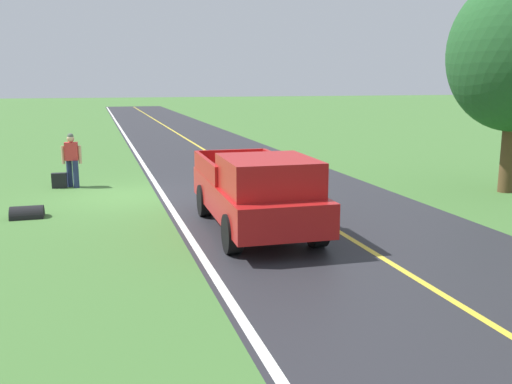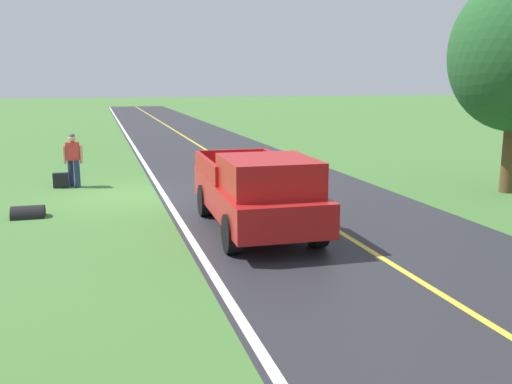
% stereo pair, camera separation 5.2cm
% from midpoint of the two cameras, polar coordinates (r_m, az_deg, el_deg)
% --- Properties ---
extents(ground_plane, '(200.00, 200.00, 0.00)m').
position_cam_midpoint_polar(ground_plane, '(17.31, -12.83, -0.42)').
color(ground_plane, '#427033').
extents(road_surface, '(7.09, 120.00, 0.00)m').
position_cam_midpoint_polar(road_surface, '(18.07, 1.41, 0.35)').
color(road_surface, '#28282D').
rests_on(road_surface, ground).
extents(lane_edge_line, '(0.16, 117.60, 0.00)m').
position_cam_midpoint_polar(lane_edge_line, '(17.39, -9.24, -0.21)').
color(lane_edge_line, silver).
rests_on(lane_edge_line, ground).
extents(lane_centre_line, '(0.14, 117.60, 0.00)m').
position_cam_midpoint_polar(lane_centre_line, '(18.07, 1.41, 0.36)').
color(lane_centre_line, gold).
rests_on(lane_centre_line, ground).
extents(hitchhiker_walking, '(0.62, 0.53, 1.75)m').
position_cam_midpoint_polar(hitchhiker_walking, '(19.14, -17.88, 3.39)').
color(hitchhiker_walking, navy).
rests_on(hitchhiker_walking, ground).
extents(suitcase_carried, '(0.47, 0.23, 0.49)m').
position_cam_midpoint_polar(suitcase_carried, '(19.22, -19.02, 1.12)').
color(suitcase_carried, black).
rests_on(suitcase_carried, ground).
extents(pickup_truck_passing, '(2.21, 5.45, 1.82)m').
position_cam_midpoint_polar(pickup_truck_passing, '(12.73, 0.31, 0.16)').
color(pickup_truck_passing, '#B21919').
rests_on(pickup_truck_passing, ground).
extents(drainage_culvert, '(0.80, 0.60, 0.60)m').
position_cam_midpoint_polar(drainage_culvert, '(15.41, -21.88, -2.38)').
color(drainage_culvert, black).
rests_on(drainage_culvert, ground).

